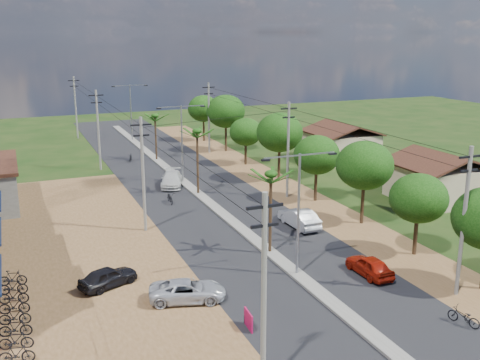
# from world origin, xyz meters

# --- Properties ---
(ground) EXTENTS (160.00, 160.00, 0.00)m
(ground) POSITION_xyz_m (0.00, 0.00, 0.00)
(ground) COLOR black
(ground) RESTS_ON ground
(road) EXTENTS (12.00, 110.00, 0.04)m
(road) POSITION_xyz_m (0.00, 15.00, 0.02)
(road) COLOR black
(road) RESTS_ON ground
(median) EXTENTS (1.00, 90.00, 0.18)m
(median) POSITION_xyz_m (0.00, 18.00, 0.09)
(median) COLOR #605E56
(median) RESTS_ON ground
(dirt_lot_west) EXTENTS (18.00, 46.00, 0.04)m
(dirt_lot_west) POSITION_xyz_m (-15.00, 8.00, 0.02)
(dirt_lot_west) COLOR brown
(dirt_lot_west) RESTS_ON ground
(dirt_shoulder_east) EXTENTS (5.00, 90.00, 0.03)m
(dirt_shoulder_east) POSITION_xyz_m (8.50, 15.00, 0.01)
(dirt_shoulder_east) COLOR brown
(dirt_shoulder_east) RESTS_ON ground
(house_east_near) EXTENTS (7.60, 7.50, 4.60)m
(house_east_near) POSITION_xyz_m (20.00, 10.00, 2.39)
(house_east_near) COLOR tan
(house_east_near) RESTS_ON ground
(house_east_far) EXTENTS (7.60, 7.50, 4.60)m
(house_east_far) POSITION_xyz_m (21.00, 28.00, 2.39)
(house_east_far) COLOR tan
(house_east_far) RESTS_ON ground
(tree_east_b) EXTENTS (4.00, 4.00, 5.83)m
(tree_east_b) POSITION_xyz_m (9.30, 0.00, 4.11)
(tree_east_b) COLOR black
(tree_east_b) RESTS_ON ground
(tree_east_c) EXTENTS (4.60, 4.60, 6.83)m
(tree_east_c) POSITION_xyz_m (9.70, 7.00, 4.86)
(tree_east_c) COLOR black
(tree_east_c) RESTS_ON ground
(tree_east_d) EXTENTS (4.20, 4.20, 6.13)m
(tree_east_d) POSITION_xyz_m (9.40, 14.00, 4.34)
(tree_east_d) COLOR black
(tree_east_d) RESTS_ON ground
(tree_east_e) EXTENTS (4.80, 4.80, 7.14)m
(tree_east_e) POSITION_xyz_m (9.60, 22.00, 5.09)
(tree_east_e) COLOR black
(tree_east_e) RESTS_ON ground
(tree_east_f) EXTENTS (3.80, 3.80, 5.52)m
(tree_east_f) POSITION_xyz_m (9.20, 30.00, 3.89)
(tree_east_f) COLOR black
(tree_east_f) RESTS_ON ground
(tree_east_g) EXTENTS (5.00, 5.00, 7.38)m
(tree_east_g) POSITION_xyz_m (9.80, 38.00, 5.24)
(tree_east_g) COLOR black
(tree_east_g) RESTS_ON ground
(tree_east_h) EXTENTS (4.40, 4.40, 6.52)m
(tree_east_h) POSITION_xyz_m (9.50, 46.00, 4.64)
(tree_east_h) COLOR black
(tree_east_h) RESTS_ON ground
(palm_median_near) EXTENTS (2.00, 2.00, 6.15)m
(palm_median_near) POSITION_xyz_m (0.00, 4.00, 5.54)
(palm_median_near) COLOR black
(palm_median_near) RESTS_ON ground
(palm_median_mid) EXTENTS (2.00, 2.00, 6.55)m
(palm_median_mid) POSITION_xyz_m (0.00, 20.00, 5.90)
(palm_median_mid) COLOR black
(palm_median_mid) RESTS_ON ground
(palm_median_far) EXTENTS (2.00, 2.00, 5.85)m
(palm_median_far) POSITION_xyz_m (0.00, 36.00, 5.26)
(palm_median_far) COLOR black
(palm_median_far) RESTS_ON ground
(streetlight_near) EXTENTS (5.10, 0.18, 8.00)m
(streetlight_near) POSITION_xyz_m (0.00, 0.00, 4.79)
(streetlight_near) COLOR gray
(streetlight_near) RESTS_ON ground
(streetlight_mid) EXTENTS (5.10, 0.18, 8.00)m
(streetlight_mid) POSITION_xyz_m (0.00, 25.00, 4.79)
(streetlight_mid) COLOR gray
(streetlight_mid) RESTS_ON ground
(streetlight_far) EXTENTS (5.10, 0.18, 8.00)m
(streetlight_far) POSITION_xyz_m (0.00, 50.00, 4.79)
(streetlight_far) COLOR gray
(streetlight_far) RESTS_ON ground
(utility_pole_w_a) EXTENTS (1.60, 0.24, 9.00)m
(utility_pole_w_a) POSITION_xyz_m (-7.00, -10.00, 4.76)
(utility_pole_w_a) COLOR #605E56
(utility_pole_w_a) RESTS_ON ground
(utility_pole_w_b) EXTENTS (1.60, 0.24, 9.00)m
(utility_pole_w_b) POSITION_xyz_m (-7.00, 12.00, 4.76)
(utility_pole_w_b) COLOR #605E56
(utility_pole_w_b) RESTS_ON ground
(utility_pole_w_c) EXTENTS (1.60, 0.24, 9.00)m
(utility_pole_w_c) POSITION_xyz_m (-7.00, 34.00, 4.76)
(utility_pole_w_c) COLOR #605E56
(utility_pole_w_c) RESTS_ON ground
(utility_pole_w_d) EXTENTS (1.60, 0.24, 9.00)m
(utility_pole_w_d) POSITION_xyz_m (-7.00, 55.00, 4.76)
(utility_pole_w_d) COLOR #605E56
(utility_pole_w_d) RESTS_ON ground
(utility_pole_e_a) EXTENTS (1.60, 0.24, 9.00)m
(utility_pole_e_a) POSITION_xyz_m (7.50, -6.00, 4.76)
(utility_pole_e_a) COLOR #605E56
(utility_pole_e_a) RESTS_ON ground
(utility_pole_e_b) EXTENTS (1.60, 0.24, 9.00)m
(utility_pole_e_b) POSITION_xyz_m (7.50, 16.00, 4.76)
(utility_pole_e_b) COLOR #605E56
(utility_pole_e_b) RESTS_ON ground
(utility_pole_e_c) EXTENTS (1.60, 0.24, 9.00)m
(utility_pole_e_c) POSITION_xyz_m (7.50, 38.00, 4.76)
(utility_pole_e_c) COLOR #605E56
(utility_pole_e_c) RESTS_ON ground
(car_red_near) EXTENTS (1.57, 3.78, 1.28)m
(car_red_near) POSITION_xyz_m (4.29, -1.76, 0.64)
(car_red_near) COLOR maroon
(car_red_near) RESTS_ON ground
(car_silver_mid) EXTENTS (1.68, 4.55, 1.49)m
(car_silver_mid) POSITION_xyz_m (4.54, 8.13, 0.74)
(car_silver_mid) COLOR #ABAEB4
(car_silver_mid) RESTS_ON ground
(car_white_far) EXTENTS (3.42, 5.25, 1.41)m
(car_white_far) POSITION_xyz_m (-1.50, 23.97, 0.71)
(car_white_far) COLOR #B1B1AD
(car_white_far) RESTS_ON ground
(car_parked_silver) EXTENTS (4.83, 3.20, 1.23)m
(car_parked_silver) POSITION_xyz_m (-7.50, -0.69, 0.62)
(car_parked_silver) COLOR #ABAEB4
(car_parked_silver) RESTS_ON ground
(car_parked_dark) EXTENTS (3.96, 2.82, 1.25)m
(car_parked_dark) POSITION_xyz_m (-11.43, 2.95, 0.63)
(car_parked_dark) COLOR black
(car_parked_dark) RESTS_ON ground
(moto_rider_east) EXTENTS (1.20, 1.92, 0.95)m
(moto_rider_east) POSITION_xyz_m (5.20, -8.97, 0.48)
(moto_rider_east) COLOR black
(moto_rider_east) RESTS_ON ground
(moto_rider_west_a) EXTENTS (0.81, 2.00, 1.03)m
(moto_rider_west_a) POSITION_xyz_m (-3.22, 18.33, 0.52)
(moto_rider_west_a) COLOR black
(moto_rider_west_a) RESTS_ON ground
(moto_rider_west_b) EXTENTS (0.97, 1.65, 0.95)m
(moto_rider_west_b) POSITION_xyz_m (-3.05, 36.53, 0.48)
(moto_rider_west_b) COLOR black
(moto_rider_west_b) RESTS_ON ground
(roadside_sign) EXTENTS (0.17, 1.21, 1.01)m
(roadside_sign) POSITION_xyz_m (-5.50, -4.95, 0.50)
(roadside_sign) COLOR #980E3F
(roadside_sign) RESTS_ON ground
(parked_scooter_row) EXTENTS (1.73, 11.21, 1.00)m
(parked_scooter_row) POSITION_xyz_m (-16.81, 0.20, 0.50)
(parked_scooter_row) COLOR black
(parked_scooter_row) RESTS_ON ground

